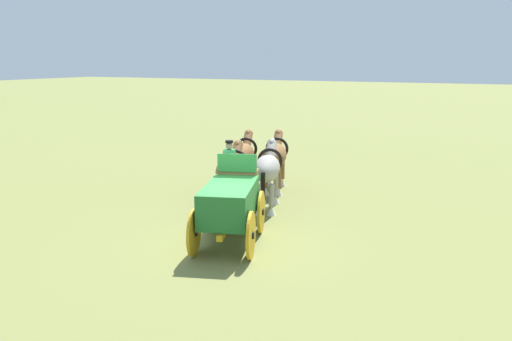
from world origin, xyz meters
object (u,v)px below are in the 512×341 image
Objects in this scene: draft_horse_lead_near at (243,156)px; draft_horse_lead_off at (275,156)px; draft_horse_rear_near at (231,171)px; draft_horse_rear_off at (267,169)px; show_wagon at (230,202)px.

draft_horse_lead_off is at bearing -72.23° from draft_horse_lead_near.
draft_horse_lead_near is (2.48, 0.80, 0.04)m from draft_horse_rear_near.
draft_horse_rear_off reaches higher than draft_horse_lead_near.
draft_horse_rear_near is (3.14, 1.69, 0.14)m from show_wagon.
draft_horse_lead_near is (2.07, 2.03, -0.04)m from draft_horse_rear_off.
draft_horse_rear_off is (0.41, -1.23, 0.08)m from draft_horse_rear_near.
draft_horse_lead_off is (2.47, 0.80, -0.01)m from draft_horse_rear_off.
draft_horse_rear_near is at bearing 171.31° from draft_horse_lead_off.
draft_horse_rear_off is 0.96× the size of draft_horse_lead_near.
draft_horse_lead_near is 1.00× the size of draft_horse_lead_off.
show_wagon reaches higher than draft_horse_lead_off.
show_wagon reaches higher than draft_horse_lead_near.
show_wagon is 1.79× the size of draft_horse_lead_off.
draft_horse_rear_near is 2.91m from draft_horse_lead_off.
draft_horse_rear_off is at bearing -162.13° from draft_horse_lead_off.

